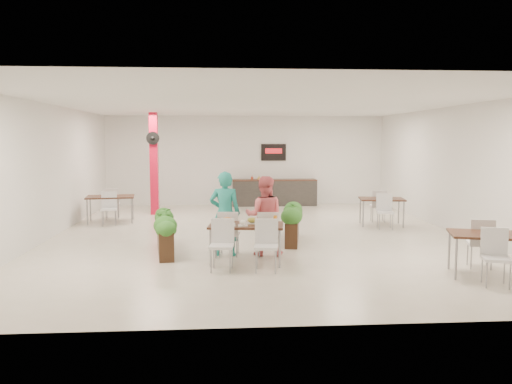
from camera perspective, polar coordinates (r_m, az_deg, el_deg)
ground at (r=12.31m, az=0.25°, el=-5.03°), size 12.00×12.00×0.00m
room_shell at (r=12.09m, az=0.26°, el=4.35°), size 10.10×12.10×3.22m
red_column at (r=15.99m, az=-11.57°, el=3.33°), size 0.40×0.41×3.20m
service_counter at (r=17.90m, az=2.10°, el=0.02°), size 3.00×0.64×2.20m
main_table at (r=9.53m, az=-1.18°, el=-4.39°), size 1.49×1.76×0.92m
diner_man at (r=10.13m, az=-3.57°, el=-2.49°), size 0.68×0.49×1.72m
diner_woman at (r=10.17m, az=0.95°, el=-2.74°), size 0.86×0.71×1.62m
planter_left at (r=10.55m, az=-10.37°, el=-4.24°), size 0.61×1.82×0.95m
planter_right at (r=11.55m, az=4.18°, el=-3.34°), size 0.64×1.73×0.91m
side_table_a at (r=14.87m, az=-16.30°, el=-0.87°), size 1.43×1.66×0.92m
side_table_b at (r=14.16m, az=14.16°, el=-1.19°), size 1.30×1.67×0.92m
side_table_c at (r=9.50m, az=24.99°, el=-5.03°), size 1.44×1.67×0.92m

